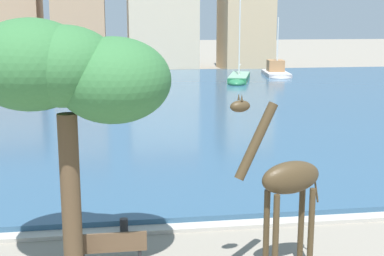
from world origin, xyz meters
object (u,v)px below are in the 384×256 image
Objects in this scene: sailboat_green at (239,79)px; park_bench at (111,247)px; mooring_bollard at (124,227)px; shade_tree at (69,73)px; sailboat_grey at (277,73)px; giraffe_statue at (286,182)px.

park_bench is at bearing -108.10° from sailboat_green.
shade_tree is at bearing -115.50° from mooring_bollard.
sailboat_grey is 3.77× the size of park_bench.
giraffe_statue is 44.00m from sailboat_grey.
shade_tree is (-5.03, 0.37, 2.65)m from giraffe_statue.
sailboat_green is 4.69× the size of park_bench.
sailboat_grey is at bearing 67.42° from park_bench.
sailboat_green reaches higher than giraffe_statue.
sailboat_grey reaches higher than giraffe_statue.
shade_tree is 5.43m from mooring_bollard.
shade_tree is (-17.90, -41.67, 4.38)m from sailboat_grey.
park_bench is (-17.09, -41.11, -0.09)m from sailboat_grey.
park_bench is (0.81, 0.56, -4.48)m from shade_tree.
sailboat_green reaches higher than sailboat_grey.
sailboat_grey is 44.53m from park_bench.
sailboat_green is (7.72, 37.47, -1.84)m from giraffe_statue.
giraffe_statue is 2.52× the size of park_bench.
park_bench reaches higher than mooring_bollard.
sailboat_grey is at bearing 66.75° from shade_tree.
giraffe_statue reaches higher than mooring_bollard.
sailboat_grey is 6.89m from sailboat_green.
mooring_bollard is (-11.59, -34.66, -0.22)m from sailboat_green.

